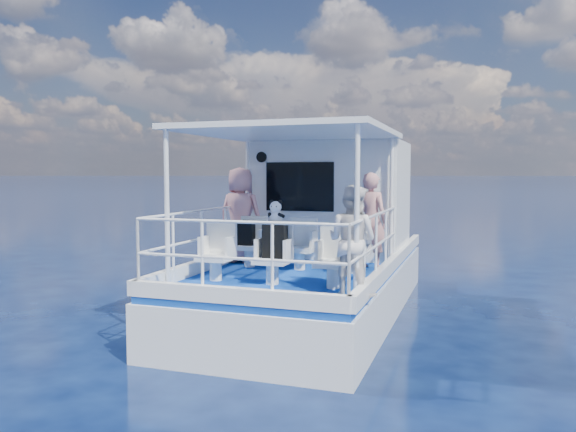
% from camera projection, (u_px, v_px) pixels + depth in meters
% --- Properties ---
extents(ground, '(2000.00, 2000.00, 0.00)m').
position_uv_depth(ground, '(296.00, 326.00, 9.17)').
color(ground, black).
rests_on(ground, ground).
extents(hull, '(3.00, 7.00, 1.60)m').
position_uv_depth(hull, '(313.00, 312.00, 10.12)').
color(hull, white).
rests_on(hull, ground).
extents(deck, '(2.90, 6.90, 0.10)m').
position_uv_depth(deck, '(313.00, 265.00, 10.05)').
color(deck, navy).
rests_on(deck, hull).
extents(cabin, '(2.85, 2.00, 2.20)m').
position_uv_depth(cabin, '(332.00, 198.00, 11.20)').
color(cabin, white).
rests_on(cabin, deck).
extents(canopy, '(3.00, 3.20, 0.08)m').
position_uv_depth(canopy, '(292.00, 132.00, 8.75)').
color(canopy, white).
rests_on(canopy, cabin).
extents(canopy_posts, '(2.77, 2.97, 2.20)m').
position_uv_depth(canopy_posts, '(291.00, 205.00, 8.79)').
color(canopy_posts, white).
rests_on(canopy_posts, deck).
extents(railings, '(2.84, 3.59, 1.00)m').
position_uv_depth(railings, '(284.00, 245.00, 8.53)').
color(railings, white).
rests_on(railings, deck).
extents(seat_port_fwd, '(0.48, 0.46, 0.38)m').
position_uv_depth(seat_port_fwd, '(249.00, 256.00, 9.57)').
color(seat_port_fwd, silver).
rests_on(seat_port_fwd, deck).
extents(seat_center_fwd, '(0.48, 0.46, 0.38)m').
position_uv_depth(seat_center_fwd, '(300.00, 258.00, 9.28)').
color(seat_center_fwd, silver).
rests_on(seat_center_fwd, deck).
extents(seat_stbd_fwd, '(0.48, 0.46, 0.38)m').
position_uv_depth(seat_stbd_fwd, '(353.00, 261.00, 8.99)').
color(seat_stbd_fwd, silver).
rests_on(seat_stbd_fwd, deck).
extents(seat_port_aft, '(0.48, 0.46, 0.38)m').
position_uv_depth(seat_port_aft, '(216.00, 268.00, 8.34)').
color(seat_port_aft, silver).
rests_on(seat_port_aft, deck).
extents(seat_center_aft, '(0.48, 0.46, 0.38)m').
position_uv_depth(seat_center_aft, '(272.00, 271.00, 8.05)').
color(seat_center_aft, silver).
rests_on(seat_center_aft, deck).
extents(seat_stbd_aft, '(0.48, 0.46, 0.38)m').
position_uv_depth(seat_stbd_aft, '(333.00, 275.00, 7.76)').
color(seat_stbd_aft, silver).
rests_on(seat_stbd_aft, deck).
extents(passenger_port_fwd, '(0.65, 0.47, 1.70)m').
position_uv_depth(passenger_port_fwd, '(241.00, 215.00, 10.04)').
color(passenger_port_fwd, pink).
rests_on(passenger_port_fwd, deck).
extents(passenger_stbd_fwd, '(0.68, 0.56, 1.61)m').
position_uv_depth(passenger_stbd_fwd, '(371.00, 220.00, 9.40)').
color(passenger_stbd_fwd, tan).
rests_on(passenger_stbd_fwd, deck).
extents(passenger_stbd_aft, '(0.83, 0.73, 1.44)m').
position_uv_depth(passenger_stbd_aft, '(352.00, 241.00, 7.23)').
color(passenger_stbd_aft, silver).
rests_on(passenger_stbd_aft, deck).
extents(backpack_port, '(0.28, 0.16, 0.37)m').
position_uv_depth(backpack_port, '(246.00, 234.00, 9.48)').
color(backpack_port, black).
rests_on(backpack_port, seat_port_fwd).
extents(backpack_center, '(0.33, 0.19, 0.50)m').
position_uv_depth(backpack_center, '(275.00, 241.00, 8.02)').
color(backpack_center, black).
rests_on(backpack_center, seat_center_aft).
extents(compact_camera, '(0.10, 0.06, 0.06)m').
position_uv_depth(compact_camera, '(246.00, 221.00, 9.48)').
color(compact_camera, black).
rests_on(compact_camera, backpack_port).
extents(panda, '(0.21, 0.18, 0.33)m').
position_uv_depth(panda, '(276.00, 212.00, 8.01)').
color(panda, white).
rests_on(panda, backpack_center).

